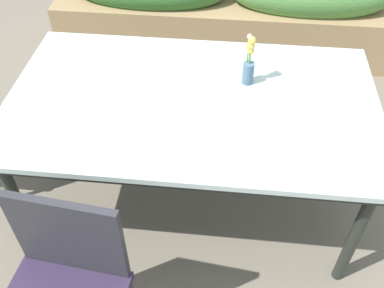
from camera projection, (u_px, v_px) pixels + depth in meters
The scene contains 4 objects.
ground_plane at pixel (194, 208), 2.52m from camera, with size 12.00×12.00×0.00m, color #756B5B.
dining_table at pixel (192, 108), 2.10m from camera, with size 1.74×1.03×0.73m.
flower_vase at pixel (249, 63), 2.07m from camera, with size 0.05×0.05×0.26m.
planter_box at pixel (229, 11), 3.45m from camera, with size 2.70×0.53×0.74m.
Camera 1 is at (0.15, -1.52, 2.04)m, focal length 41.24 mm.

